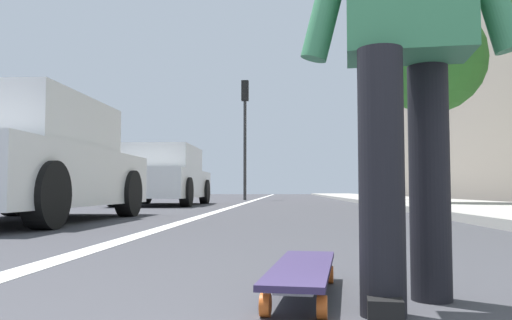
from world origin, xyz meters
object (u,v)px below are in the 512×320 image
(skateboard, at_px, (302,271))
(traffic_light, at_px, (245,118))
(street_tree_mid, at_px, (431,61))
(skater_person, at_px, (406,23))
(parked_car_near, at_px, (26,162))
(pedestrian_distant, at_px, (391,173))
(parked_car_mid, at_px, (164,177))

(skateboard, bearing_deg, traffic_light, 5.35)
(traffic_light, distance_m, street_tree_mid, 9.68)
(traffic_light, relative_size, street_tree_mid, 1.04)
(traffic_light, xyz_separation_m, street_tree_mid, (-8.35, -4.90, 0.08))
(traffic_light, bearing_deg, skater_person, -173.62)
(parked_car_near, distance_m, pedestrian_distant, 11.19)
(parked_car_near, xyz_separation_m, street_tree_mid, (5.57, -6.44, 2.58))
(skateboard, xyz_separation_m, parked_car_near, (4.23, 3.24, 0.63))
(skater_person, xyz_separation_m, pedestrian_distant, (13.66, -2.66, -0.04))
(pedestrian_distant, bearing_deg, street_tree_mid, -176.98)
(skateboard, xyz_separation_m, street_tree_mid, (9.80, -3.20, 3.21))
(skater_person, height_order, pedestrian_distant, skater_person)
(parked_car_near, height_order, parked_car_mid, parked_car_mid)
(skateboard, relative_size, parked_car_mid, 0.19)
(parked_car_mid, bearing_deg, street_tree_mid, -102.17)
(parked_car_mid, relative_size, traffic_light, 0.94)
(traffic_light, relative_size, pedestrian_distant, 3.00)
(parked_car_near, bearing_deg, parked_car_mid, -0.10)
(skateboard, relative_size, traffic_light, 0.18)
(parked_car_mid, xyz_separation_m, pedestrian_distant, (2.32, -6.23, 0.17))
(skateboard, distance_m, parked_car_mid, 11.66)
(skater_person, height_order, parked_car_near, skater_person)
(traffic_light, bearing_deg, skateboard, -174.65)
(traffic_light, height_order, pedestrian_distant, traffic_light)
(skater_person, relative_size, street_tree_mid, 0.36)
(parked_car_near, relative_size, parked_car_mid, 0.92)
(street_tree_mid, bearing_deg, skateboard, 161.92)
(skater_person, distance_m, street_tree_mid, 10.62)
(parked_car_mid, bearing_deg, pedestrian_distant, -69.54)
(parked_car_near, distance_m, traffic_light, 14.23)
(parked_car_near, bearing_deg, skateboard, -142.58)
(skater_person, height_order, parked_car_mid, skater_person)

